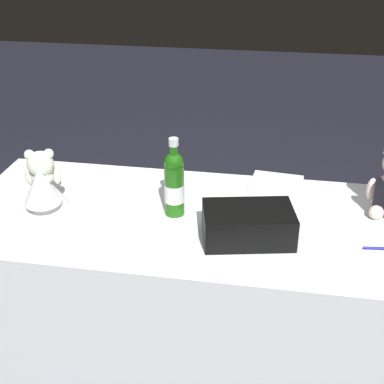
{
  "coord_description": "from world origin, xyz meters",
  "views": [
    {
      "loc": [
        -0.28,
        1.64,
        1.75
      ],
      "look_at": [
        0.0,
        0.0,
        0.87
      ],
      "focal_mm": 49.68,
      "sensor_mm": 36.0,
      "label": 1
    }
  ],
  "objects": [
    {
      "name": "champagne_bottle",
      "position": [
        0.07,
        -0.01,
        0.89
      ],
      "size": [
        0.07,
        0.07,
        0.3
      ],
      "color": "#19550F",
      "rests_on": "reception_table"
    },
    {
      "name": "gift_case_black",
      "position": [
        -0.21,
        0.11,
        0.82
      ],
      "size": [
        0.33,
        0.24,
        0.11
      ],
      "color": "black",
      "rests_on": "reception_table"
    },
    {
      "name": "guestbook",
      "position": [
        -0.29,
        -0.23,
        0.78
      ],
      "size": [
        0.23,
        0.31,
        0.02
      ],
      "primitive_type": "cube",
      "rotation": [
        0.0,
        0.0,
        -0.11
      ],
      "color": "white",
      "rests_on": "reception_table"
    },
    {
      "name": "teddy_bear_bride",
      "position": [
        0.55,
        0.03,
        0.87
      ],
      "size": [
        0.19,
        0.23,
        0.23
      ],
      "color": "white",
      "rests_on": "reception_table"
    },
    {
      "name": "ground_plane",
      "position": [
        0.0,
        0.0,
        0.0
      ],
      "size": [
        12.0,
        12.0,
        0.0
      ],
      "primitive_type": "plane",
      "color": "black"
    },
    {
      "name": "reception_table",
      "position": [
        0.0,
        0.0,
        0.38
      ],
      "size": [
        1.71,
        0.75,
        0.77
      ],
      "primitive_type": "cube",
      "color": "white",
      "rests_on": "ground_plane"
    },
    {
      "name": "signing_pen",
      "position": [
        -0.65,
        0.11,
        0.77
      ],
      "size": [
        0.14,
        0.02,
        0.01
      ],
      "color": "navy",
      "rests_on": "reception_table"
    }
  ]
}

